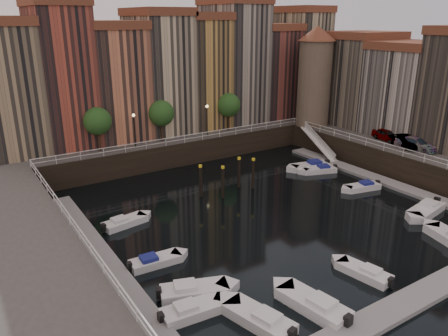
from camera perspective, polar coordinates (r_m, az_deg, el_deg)
ground at (r=43.05m, az=5.04°, el=-5.46°), size 200.00×200.00×0.00m
quay_far at (r=63.85m, az=-9.32°, el=4.01°), size 80.00×20.00×3.00m
dock_left at (r=35.53m, az=-15.52°, el=-11.49°), size 2.00×28.00×0.35m
dock_right at (r=53.25m, az=19.67°, el=-1.44°), size 2.00×28.00×0.35m
dock_near at (r=33.03m, az=24.00°, el=-15.11°), size 30.00×2.00×0.35m
mountains at (r=143.48m, az=-22.95°, el=13.68°), size 145.00×100.00×18.00m
far_terrace at (r=61.25m, az=-5.93°, el=12.54°), size 48.70×10.30×17.50m
right_terrace at (r=61.98m, az=23.13°, el=9.91°), size 9.30×24.30×14.00m
corner_tower at (r=63.78m, az=11.76°, el=11.82°), size 5.20×5.20×13.80m
promenade_trees at (r=55.22m, az=-7.57°, el=7.17°), size 21.20×3.20×5.20m
street_lamps at (r=54.63m, az=-6.76°, el=6.33°), size 10.36×0.36×4.18m
railings at (r=45.35m, az=1.41°, el=1.04°), size 36.08×34.04×0.52m
gangway at (r=60.22m, az=12.22°, el=3.32°), size 2.78×8.32×3.73m
mooring_pilings at (r=46.49m, az=0.70°, el=-1.29°), size 6.30×1.90×3.78m
boat_left_0 at (r=29.01m, az=-4.11°, el=-18.04°), size 4.59×1.98×1.04m
boat_left_1 at (r=30.63m, az=-4.12°, el=-15.72°), size 4.96×3.18×1.12m
boat_left_2 at (r=34.26m, az=-9.09°, el=-11.93°), size 4.18×1.71×0.95m
boat_left_3 at (r=40.68m, az=-12.94°, el=-6.92°), size 4.36×2.18×0.98m
boat_right_0 at (r=46.22m, az=24.92°, el=-4.97°), size 5.22×2.68×1.17m
boat_right_1 at (r=46.21m, az=24.67°, el=-5.03°), size 4.36×2.06×0.98m
boat_right_2 at (r=50.04m, az=17.70°, el=-2.34°), size 4.29×2.30×0.96m
boat_right_3 at (r=54.18m, az=12.42°, el=-0.22°), size 4.41×2.80×0.99m
boat_right_4 at (r=55.09m, az=11.26°, el=0.25°), size 5.15×2.81×1.15m
boat_near_0 at (r=28.27m, az=4.76°, el=-19.10°), size 2.91×5.10×1.14m
boat_near_1 at (r=29.84m, az=11.74°, el=-17.12°), size 2.66×5.39×1.21m
boat_near_2 at (r=34.10m, az=17.94°, el=-12.85°), size 2.20×4.31×0.97m
car_a at (r=58.79m, az=20.53°, el=3.98°), size 2.46×4.53×1.46m
car_b at (r=56.44m, az=22.54°, el=3.14°), size 2.76×4.70×1.46m
car_c at (r=55.96m, az=23.76°, el=2.82°), size 2.64×5.13×1.42m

